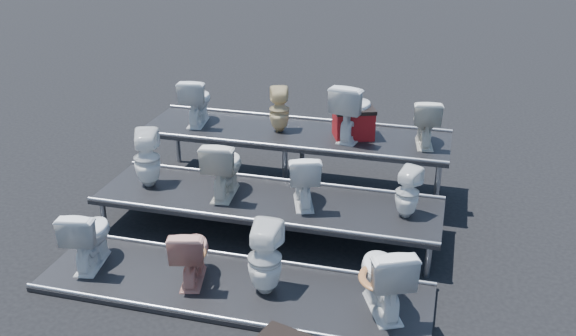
% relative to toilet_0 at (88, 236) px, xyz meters
% --- Properties ---
extents(ground, '(80.00, 80.00, 0.00)m').
position_rel_toilet_0_xyz_m(ground, '(1.67, 1.30, -0.42)').
color(ground, black).
rests_on(ground, ground).
extents(tier_front, '(4.20, 1.20, 0.06)m').
position_rel_toilet_0_xyz_m(tier_front, '(1.67, 0.00, -0.39)').
color(tier_front, black).
rests_on(tier_front, ground).
extents(tier_mid, '(4.20, 1.20, 0.46)m').
position_rel_toilet_0_xyz_m(tier_mid, '(1.67, 1.30, -0.19)').
color(tier_mid, black).
rests_on(tier_mid, ground).
extents(tier_back, '(4.20, 1.20, 0.86)m').
position_rel_toilet_0_xyz_m(tier_back, '(1.67, 2.60, 0.01)').
color(tier_back, black).
rests_on(tier_back, ground).
extents(toilet_0, '(0.51, 0.77, 0.73)m').
position_rel_toilet_0_xyz_m(toilet_0, '(0.00, 0.00, 0.00)').
color(toilet_0, white).
rests_on(toilet_0, tier_front).
extents(toilet_1, '(0.51, 0.72, 0.67)m').
position_rel_toilet_0_xyz_m(toilet_1, '(1.22, 0.00, -0.03)').
color(toilet_1, tan).
rests_on(toilet_1, tier_front).
extents(toilet_2, '(0.36, 0.36, 0.79)m').
position_rel_toilet_0_xyz_m(toilet_2, '(2.03, 0.00, 0.03)').
color(toilet_2, white).
rests_on(toilet_2, tier_front).
extents(toilet_3, '(0.73, 0.89, 0.80)m').
position_rel_toilet_0_xyz_m(toilet_3, '(3.25, 0.00, 0.03)').
color(toilet_3, white).
rests_on(toilet_3, tier_front).
extents(toilet_4, '(0.42, 0.42, 0.74)m').
position_rel_toilet_0_xyz_m(toilet_4, '(0.10, 1.30, 0.40)').
color(toilet_4, white).
rests_on(toilet_4, tier_mid).
extents(toilet_5, '(0.48, 0.76, 0.74)m').
position_rel_toilet_0_xyz_m(toilet_5, '(1.12, 1.30, 0.41)').
color(toilet_5, beige).
rests_on(toilet_5, tier_mid).
extents(toilet_6, '(0.56, 0.74, 0.67)m').
position_rel_toilet_0_xyz_m(toilet_6, '(2.12, 1.30, 0.37)').
color(toilet_6, white).
rests_on(toilet_6, tier_mid).
extents(toilet_7, '(0.35, 0.36, 0.60)m').
position_rel_toilet_0_xyz_m(toilet_7, '(3.34, 1.30, 0.34)').
color(toilet_7, white).
rests_on(toilet_7, tier_mid).
extents(toilet_8, '(0.46, 0.70, 0.67)m').
position_rel_toilet_0_xyz_m(toilet_8, '(0.25, 2.60, 0.77)').
color(toilet_8, white).
rests_on(toilet_8, tier_back).
extents(toilet_9, '(0.34, 0.35, 0.61)m').
position_rel_toilet_0_xyz_m(toilet_9, '(1.46, 2.60, 0.74)').
color(toilet_9, '#D2BA83').
rests_on(toilet_9, tier_back).
extents(toilet_10, '(0.57, 0.83, 0.78)m').
position_rel_toilet_0_xyz_m(toilet_10, '(2.47, 2.60, 0.82)').
color(toilet_10, white).
rests_on(toilet_10, tier_back).
extents(toilet_11, '(0.45, 0.67, 0.64)m').
position_rel_toilet_0_xyz_m(toilet_11, '(3.42, 2.60, 0.76)').
color(toilet_11, beige).
rests_on(toilet_11, tier_back).
extents(red_crate, '(0.62, 0.56, 0.37)m').
position_rel_toilet_0_xyz_m(red_crate, '(2.48, 2.63, 0.62)').
color(red_crate, maroon).
rests_on(red_crate, tier_back).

